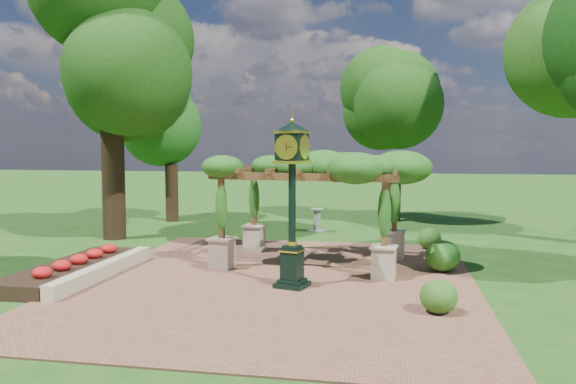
# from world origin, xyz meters

# --- Properties ---
(ground) EXTENTS (120.00, 120.00, 0.00)m
(ground) POSITION_xyz_m (0.00, 0.00, 0.00)
(ground) COLOR #1E4714
(ground) RESTS_ON ground
(brick_plaza) EXTENTS (10.00, 12.00, 0.04)m
(brick_plaza) POSITION_xyz_m (0.00, 1.00, 0.02)
(brick_plaza) COLOR brown
(brick_plaza) RESTS_ON ground
(border_wall) EXTENTS (0.35, 5.00, 0.40)m
(border_wall) POSITION_xyz_m (-4.60, 0.50, 0.20)
(border_wall) COLOR #C6B793
(border_wall) RESTS_ON ground
(flower_bed) EXTENTS (1.50, 5.00, 0.36)m
(flower_bed) POSITION_xyz_m (-5.50, 0.50, 0.18)
(flower_bed) COLOR red
(flower_bed) RESTS_ON ground
(pedestal_clock) EXTENTS (0.99, 0.99, 4.12)m
(pedestal_clock) POSITION_xyz_m (0.49, 0.37, 2.47)
(pedestal_clock) COLOR black
(pedestal_clock) RESTS_ON brick_plaza
(pergola) EXTENTS (5.58, 3.82, 3.32)m
(pergola) POSITION_xyz_m (0.57, 3.23, 2.73)
(pergola) COLOR tan
(pergola) RESTS_ON brick_plaza
(sundial) EXTENTS (0.69, 0.69, 0.97)m
(sundial) POSITION_xyz_m (-0.08, 9.39, 0.42)
(sundial) COLOR gray
(sundial) RESTS_ON ground
(shrub_front) EXTENTS (1.01, 1.01, 0.70)m
(shrub_front) POSITION_xyz_m (3.86, -1.23, 0.39)
(shrub_front) COLOR #2B5919
(shrub_front) RESTS_ON brick_plaza
(shrub_mid) EXTENTS (1.28, 1.28, 0.86)m
(shrub_mid) POSITION_xyz_m (4.28, 2.79, 0.47)
(shrub_mid) COLOR #245919
(shrub_mid) RESTS_ON brick_plaza
(shrub_back) EXTENTS (1.00, 1.00, 0.70)m
(shrub_back) POSITION_xyz_m (4.15, 6.27, 0.39)
(shrub_back) COLOR #31691E
(shrub_back) RESTS_ON brick_plaza
(tree_west_near) EXTENTS (4.75, 4.75, 11.19)m
(tree_west_near) POSITION_xyz_m (-7.39, 6.44, 7.66)
(tree_west_near) COLOR black
(tree_west_near) RESTS_ON ground
(tree_west_far) EXTENTS (3.50, 3.50, 6.81)m
(tree_west_far) POSITION_xyz_m (-7.15, 11.50, 4.66)
(tree_west_far) COLOR #311F13
(tree_west_far) RESTS_ON ground
(tree_north) EXTENTS (3.59, 3.59, 7.42)m
(tree_north) POSITION_xyz_m (2.98, 13.48, 5.08)
(tree_north) COLOR #322014
(tree_north) RESTS_ON ground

